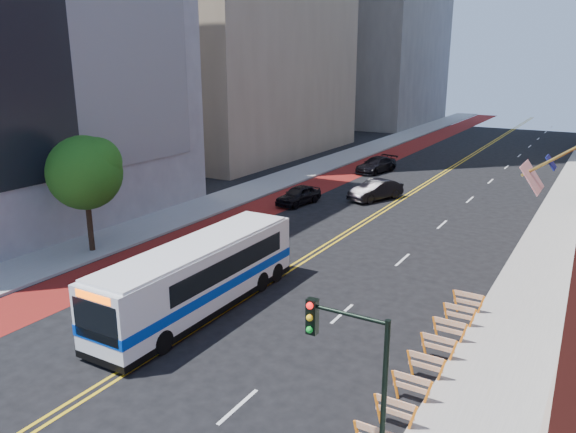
% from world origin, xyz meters
% --- Properties ---
extents(ground, '(160.00, 160.00, 0.00)m').
position_xyz_m(ground, '(0.00, 0.00, 0.00)').
color(ground, black).
rests_on(ground, ground).
extents(sidewalk_left, '(4.00, 140.00, 0.15)m').
position_xyz_m(sidewalk_left, '(-12.00, 30.00, 0.07)').
color(sidewalk_left, gray).
rests_on(sidewalk_left, ground).
extents(sidewalk_right, '(4.00, 140.00, 0.15)m').
position_xyz_m(sidewalk_right, '(12.00, 30.00, 0.07)').
color(sidewalk_right, gray).
rests_on(sidewalk_right, ground).
extents(bus_lane_paint, '(3.60, 140.00, 0.01)m').
position_xyz_m(bus_lane_paint, '(-8.10, 30.00, 0.00)').
color(bus_lane_paint, maroon).
rests_on(bus_lane_paint, ground).
extents(center_line_inner, '(0.14, 140.00, 0.01)m').
position_xyz_m(center_line_inner, '(-0.18, 30.00, 0.00)').
color(center_line_inner, gold).
rests_on(center_line_inner, ground).
extents(center_line_outer, '(0.14, 140.00, 0.01)m').
position_xyz_m(center_line_outer, '(0.18, 30.00, 0.00)').
color(center_line_outer, gold).
rests_on(center_line_outer, ground).
extents(lane_dashes, '(0.14, 98.20, 0.01)m').
position_xyz_m(lane_dashes, '(4.80, 38.00, 0.01)').
color(lane_dashes, silver).
rests_on(lane_dashes, ground).
extents(construction_barriers, '(1.42, 10.91, 1.00)m').
position_xyz_m(construction_barriers, '(9.60, 3.42, 0.68)').
color(construction_barriers, orange).
rests_on(construction_barriers, ground).
extents(street_tree, '(4.20, 4.20, 6.70)m').
position_xyz_m(street_tree, '(-11.24, 6.04, 4.91)').
color(street_tree, black).
rests_on(street_tree, sidewalk_left).
extents(traffic_signal, '(2.21, 0.34, 5.07)m').
position_xyz_m(traffic_signal, '(9.41, -3.51, 3.72)').
color(traffic_signal, black).
rests_on(traffic_signal, sidewalk_right).
extents(transit_bus, '(2.60, 11.65, 3.20)m').
position_xyz_m(transit_bus, '(-0.86, 3.19, 1.67)').
color(transit_bus, silver).
rests_on(transit_bus, ground).
extents(car_a, '(2.27, 4.45, 1.45)m').
position_xyz_m(car_a, '(-6.35, 21.80, 0.72)').
color(car_a, black).
rests_on(car_a, ground).
extents(car_b, '(3.33, 5.12, 1.59)m').
position_xyz_m(car_b, '(-1.75, 26.17, 0.80)').
color(car_b, black).
rests_on(car_b, ground).
extents(car_c, '(3.11, 5.46, 1.49)m').
position_xyz_m(car_c, '(-5.85, 36.49, 0.75)').
color(car_c, black).
rests_on(car_c, ground).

